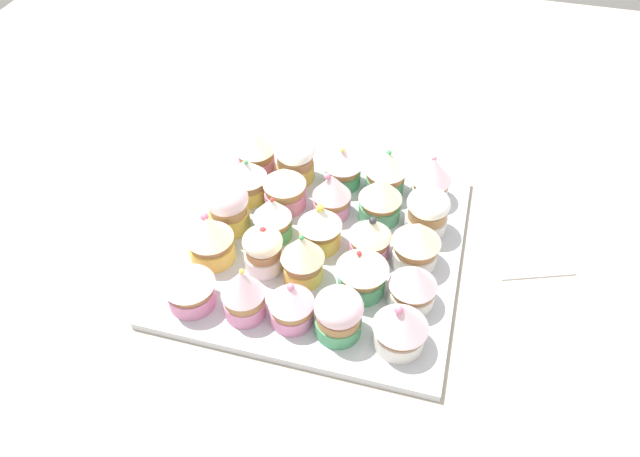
# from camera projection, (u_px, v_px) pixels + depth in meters

# --- Properties ---
(ground_plane) EXTENTS (1.80, 1.80, 0.03)m
(ground_plane) POSITION_uv_depth(u_px,v_px,m) (320.00, 256.00, 0.85)
(ground_plane) COLOR #B2A899
(baking_tray) EXTENTS (0.39, 0.39, 0.01)m
(baking_tray) POSITION_uv_depth(u_px,v_px,m) (320.00, 246.00, 0.84)
(baking_tray) COLOR silver
(baking_tray) RESTS_ON ground_plane
(cupcake_0) EXTENTS (0.07, 0.07, 0.07)m
(cupcake_0) POSITION_uv_depth(u_px,v_px,m) (188.00, 283.00, 0.73)
(cupcake_0) COLOR pink
(cupcake_0) RESTS_ON baking_tray
(cupcake_1) EXTENTS (0.05, 0.05, 0.08)m
(cupcake_1) POSITION_uv_depth(u_px,v_px,m) (243.00, 293.00, 0.72)
(cupcake_1) COLOR pink
(cupcake_1) RESTS_ON baking_tray
(cupcake_2) EXTENTS (0.06, 0.06, 0.07)m
(cupcake_2) POSITION_uv_depth(u_px,v_px,m) (288.00, 302.00, 0.72)
(cupcake_2) COLOR pink
(cupcake_2) RESTS_ON baking_tray
(cupcake_3) EXTENTS (0.06, 0.06, 0.07)m
(cupcake_3) POSITION_uv_depth(u_px,v_px,m) (339.00, 313.00, 0.71)
(cupcake_3) COLOR #4C9E6B
(cupcake_3) RESTS_ON baking_tray
(cupcake_4) EXTENTS (0.07, 0.07, 0.08)m
(cupcake_4) POSITION_uv_depth(u_px,v_px,m) (401.00, 325.00, 0.69)
(cupcake_4) COLOR white
(cupcake_4) RESTS_ON baking_tray
(cupcake_5) EXTENTS (0.06, 0.06, 0.08)m
(cupcake_5) POSITION_uv_depth(u_px,v_px,m) (210.00, 238.00, 0.79)
(cupcake_5) COLOR #EFC651
(cupcake_5) RESTS_ON baking_tray
(cupcake_6) EXTENTS (0.05, 0.05, 0.07)m
(cupcake_6) POSITION_uv_depth(u_px,v_px,m) (263.00, 249.00, 0.78)
(cupcake_6) COLOR white
(cupcake_6) RESTS_ON baking_tray
(cupcake_7) EXTENTS (0.06, 0.06, 0.08)m
(cupcake_7) POSITION_uv_depth(u_px,v_px,m) (302.00, 257.00, 0.76)
(cupcake_7) COLOR #EFC651
(cupcake_7) RESTS_ON baking_tray
(cupcake_8) EXTENTS (0.07, 0.07, 0.07)m
(cupcake_8) POSITION_uv_depth(u_px,v_px,m) (362.00, 271.00, 0.75)
(cupcake_8) COLOR #4C9E6B
(cupcake_8) RESTS_ON baking_tray
(cupcake_9) EXTENTS (0.06, 0.06, 0.07)m
(cupcake_9) POSITION_uv_depth(u_px,v_px,m) (413.00, 284.00, 0.74)
(cupcake_9) COLOR white
(cupcake_9) RESTS_ON baking_tray
(cupcake_10) EXTENTS (0.06, 0.06, 0.08)m
(cupcake_10) POSITION_uv_depth(u_px,v_px,m) (229.00, 205.00, 0.83)
(cupcake_10) COLOR #EFC651
(cupcake_10) RESTS_ON baking_tray
(cupcake_11) EXTENTS (0.05, 0.05, 0.07)m
(cupcake_11) POSITION_uv_depth(u_px,v_px,m) (272.00, 218.00, 0.82)
(cupcake_11) COLOR #4C9E6B
(cupcake_11) RESTS_ON baking_tray
(cupcake_12) EXTENTS (0.06, 0.06, 0.07)m
(cupcake_12) POSITION_uv_depth(u_px,v_px,m) (319.00, 225.00, 0.81)
(cupcake_12) COLOR #EFC651
(cupcake_12) RESTS_ON baking_tray
(cupcake_13) EXTENTS (0.06, 0.06, 0.07)m
(cupcake_13) POSITION_uv_depth(u_px,v_px,m) (371.00, 234.00, 0.80)
(cupcake_13) COLOR pink
(cupcake_13) RESTS_ON baking_tray
(cupcake_14) EXTENTS (0.07, 0.07, 0.07)m
(cupcake_14) POSITION_uv_depth(u_px,v_px,m) (417.00, 241.00, 0.78)
(cupcake_14) COLOR white
(cupcake_14) RESTS_ON baking_tray
(cupcake_15) EXTENTS (0.06, 0.06, 0.07)m
(cupcake_15) POSITION_uv_depth(u_px,v_px,m) (247.00, 178.00, 0.88)
(cupcake_15) COLOR #EFC651
(cupcake_15) RESTS_ON baking_tray
(cupcake_16) EXTENTS (0.06, 0.06, 0.07)m
(cupcake_16) POSITION_uv_depth(u_px,v_px,m) (285.00, 187.00, 0.86)
(cupcake_16) COLOR pink
(cupcake_16) RESTS_ON baking_tray
(cupcake_17) EXTENTS (0.06, 0.06, 0.07)m
(cupcake_17) POSITION_uv_depth(u_px,v_px,m) (330.00, 194.00, 0.85)
(cupcake_17) COLOR pink
(cupcake_17) RESTS_ON baking_tray
(cupcake_18) EXTENTS (0.06, 0.06, 0.07)m
(cupcake_18) POSITION_uv_depth(u_px,v_px,m) (380.00, 198.00, 0.85)
(cupcake_18) COLOR #4C9E6B
(cupcake_18) RESTS_ON baking_tray
(cupcake_19) EXTENTS (0.06, 0.06, 0.07)m
(cupcake_19) POSITION_uv_depth(u_px,v_px,m) (427.00, 212.00, 0.83)
(cupcake_19) COLOR white
(cupcake_19) RESTS_ON baking_tray
(cupcake_20) EXTENTS (0.06, 0.06, 0.07)m
(cupcake_20) POSITION_uv_depth(u_px,v_px,m) (255.00, 151.00, 0.92)
(cupcake_20) COLOR pink
(cupcake_20) RESTS_ON baking_tray
(cupcake_21) EXTENTS (0.06, 0.06, 0.07)m
(cupcake_21) POSITION_uv_depth(u_px,v_px,m) (295.00, 159.00, 0.91)
(cupcake_21) COLOR #EFC651
(cupcake_21) RESTS_ON baking_tray
(cupcake_22) EXTENTS (0.06, 0.06, 0.07)m
(cupcake_22) POSITION_uv_depth(u_px,v_px,m) (340.00, 165.00, 0.90)
(cupcake_22) COLOR #4C9E6B
(cupcake_22) RESTS_ON baking_tray
(cupcake_23) EXTENTS (0.06, 0.06, 0.08)m
(cupcake_23) POSITION_uv_depth(u_px,v_px,m) (386.00, 172.00, 0.88)
(cupcake_23) COLOR #4C9E6B
(cupcake_23) RESTS_ON baking_tray
(cupcake_24) EXTENTS (0.06, 0.06, 0.08)m
(cupcake_24) POSITION_uv_depth(u_px,v_px,m) (431.00, 178.00, 0.87)
(cupcake_24) COLOR white
(cupcake_24) RESTS_ON baking_tray
(napkin) EXTENTS (0.14, 0.16, 0.01)m
(napkin) POSITION_uv_depth(u_px,v_px,m) (524.00, 241.00, 0.85)
(napkin) COLOR white
(napkin) RESTS_ON ground_plane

